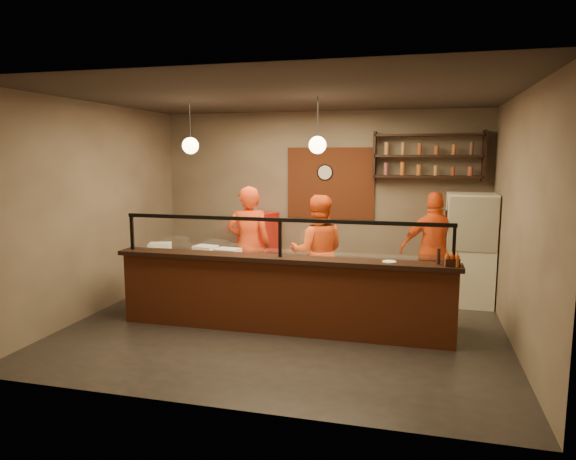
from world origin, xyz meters
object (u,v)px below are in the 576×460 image
(red_cooler, at_px, (259,249))
(pepper_mill, at_px, (439,256))
(wall_clock, at_px, (325,172))
(cook_right, at_px, (435,250))
(cook_mid, at_px, (318,252))
(fridge, at_px, (470,249))
(condiment_caddy, at_px, (452,262))
(pizza_dough, at_px, (329,261))
(cook_left, at_px, (249,245))

(red_cooler, relative_size, pepper_mill, 6.80)
(wall_clock, height_order, cook_right, wall_clock)
(cook_mid, distance_m, pepper_mill, 2.17)
(wall_clock, height_order, fridge, wall_clock)
(wall_clock, distance_m, condiment_caddy, 3.64)
(cook_right, distance_m, fridge, 0.62)
(condiment_caddy, bearing_deg, fridge, 79.36)
(red_cooler, bearing_deg, fridge, 12.67)
(pizza_dough, bearing_deg, pepper_mill, -20.57)
(cook_mid, height_order, pepper_mill, cook_mid)
(red_cooler, bearing_deg, wall_clock, 32.83)
(cook_mid, height_order, condiment_caddy, cook_mid)
(cook_left, xyz_separation_m, fridge, (3.47, 0.85, -0.06))
(cook_left, xyz_separation_m, cook_right, (2.92, 0.57, -0.04))
(pizza_dough, height_order, condiment_caddy, condiment_caddy)
(cook_right, distance_m, pizza_dough, 1.93)
(cook_mid, relative_size, pizza_dough, 3.70)
(wall_clock, relative_size, condiment_caddy, 1.70)
(wall_clock, bearing_deg, cook_right, -25.87)
(pepper_mill, bearing_deg, cook_left, 157.32)
(condiment_caddy, distance_m, pepper_mill, 0.18)
(cook_right, height_order, pizza_dough, cook_right)
(fridge, distance_m, pizza_dough, 2.54)
(cook_mid, bearing_deg, cook_right, -174.26)
(wall_clock, height_order, cook_left, wall_clock)
(cook_right, bearing_deg, fridge, -159.76)
(fridge, relative_size, pepper_mill, 9.05)
(cook_left, distance_m, condiment_caddy, 3.33)
(fridge, bearing_deg, condiment_caddy, -100.45)
(pizza_dough, distance_m, pepper_mill, 1.61)
(cook_left, bearing_deg, cook_right, 177.65)
(cook_right, xyz_separation_m, pepper_mill, (-0.01, -1.78, 0.24))
(condiment_caddy, bearing_deg, red_cooler, 142.90)
(wall_clock, xyz_separation_m, pepper_mill, (1.94, -2.73, -0.94))
(wall_clock, distance_m, pepper_mill, 3.48)
(wall_clock, xyz_separation_m, cook_mid, (0.17, -1.51, -1.20))
(wall_clock, xyz_separation_m, fridge, (2.50, -0.67, -1.20))
(cook_mid, bearing_deg, pepper_mill, 133.78)
(condiment_caddy, xyz_separation_m, pepper_mill, (-0.16, 0.07, 0.05))
(cook_mid, distance_m, cook_right, 1.87)
(cook_left, xyz_separation_m, pepper_mill, (2.91, -1.22, 0.20))
(wall_clock, bearing_deg, pizza_dough, -78.07)
(cook_left, height_order, condiment_caddy, cook_left)
(pizza_dough, bearing_deg, red_cooler, 131.51)
(cook_left, distance_m, fridge, 3.57)
(condiment_caddy, bearing_deg, pepper_mill, 156.37)
(cook_mid, xyz_separation_m, cook_right, (1.78, 0.56, 0.02))
(fridge, bearing_deg, red_cooler, 174.64)
(fridge, bearing_deg, cook_left, -166.10)
(cook_left, xyz_separation_m, condiment_caddy, (3.07, -1.28, 0.15))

